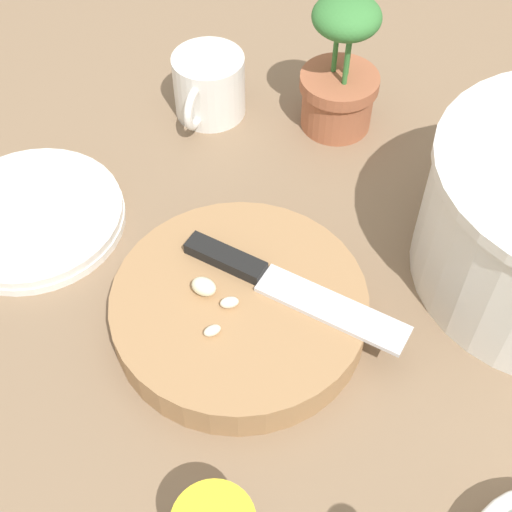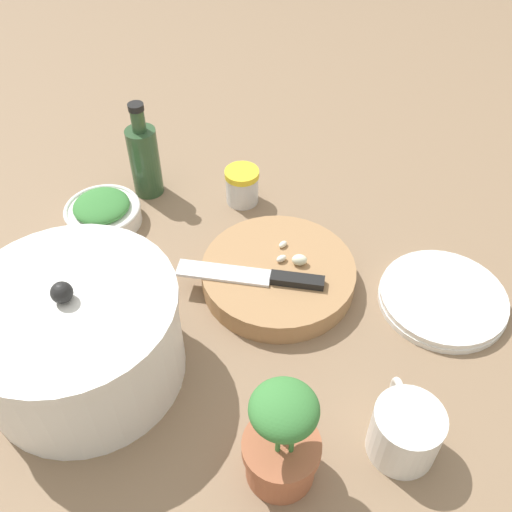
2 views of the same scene
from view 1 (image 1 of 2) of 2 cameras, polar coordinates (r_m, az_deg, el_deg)
The scene contains 7 objects.
ground_plane at distance 0.72m, azimuth 1.62°, elevation -4.21°, with size 5.00×5.00×0.00m, color #7F664C.
cutting_board at distance 0.70m, azimuth -1.33°, elevation -4.25°, with size 0.25×0.25×0.04m.
chef_knife at distance 0.68m, azimuth 1.85°, elevation -2.20°, with size 0.22×0.13×0.01m.
garlic_cloves at distance 0.67m, azimuth -3.74°, elevation -3.15°, with size 0.06×0.05×0.02m.
coffee_mug at distance 0.90m, azimuth -3.81°, elevation 13.40°, with size 0.09×0.11×0.08m.
plate_stack at distance 0.82m, azimuth -17.44°, elevation 3.01°, with size 0.20×0.20×0.02m.
potted_herb at distance 0.87m, azimuth 6.75°, elevation 14.12°, with size 0.09×0.09×0.17m.
Camera 1 is at (0.33, -0.24, 0.59)m, focal length 50.00 mm.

